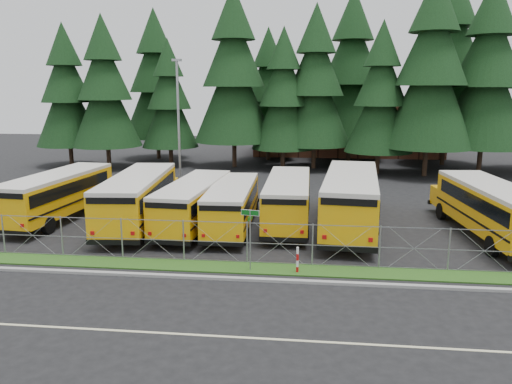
{
  "coord_description": "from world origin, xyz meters",
  "views": [
    {
      "loc": [
        1.87,
        -22.84,
        8.03
      ],
      "look_at": [
        -1.15,
        4.0,
        2.35
      ],
      "focal_mm": 35.0,
      "sensor_mm": 36.0,
      "label": 1
    }
  ],
  "objects_px": {
    "bus_6": "(351,201)",
    "street_sign": "(250,227)",
    "bus_4": "(233,206)",
    "light_standard": "(179,121)",
    "bus_0": "(61,196)",
    "bus_5": "(288,201)",
    "striped_bollard": "(297,260)",
    "bus_3": "(195,204)",
    "bus_east": "(488,210)",
    "bus_2": "(140,200)"
  },
  "relations": [
    {
      "from": "light_standard",
      "to": "bus_east",
      "type": "bearing_deg",
      "value": -27.95
    },
    {
      "from": "bus_0",
      "to": "bus_3",
      "type": "bearing_deg",
      "value": -0.93
    },
    {
      "from": "bus_5",
      "to": "bus_east",
      "type": "bearing_deg",
      "value": -7.75
    },
    {
      "from": "bus_east",
      "to": "light_standard",
      "type": "xyz_separation_m",
      "value": [
        -19.94,
        10.58,
        4.01
      ]
    },
    {
      "from": "bus_5",
      "to": "bus_6",
      "type": "distance_m",
      "value": 3.68
    },
    {
      "from": "street_sign",
      "to": "light_standard",
      "type": "xyz_separation_m",
      "value": [
        -7.73,
        17.21,
        3.47
      ]
    },
    {
      "from": "bus_east",
      "to": "light_standard",
      "type": "relative_size",
      "value": 1.12
    },
    {
      "from": "bus_3",
      "to": "light_standard",
      "type": "distance_m",
      "value": 11.77
    },
    {
      "from": "bus_4",
      "to": "light_standard",
      "type": "height_order",
      "value": "light_standard"
    },
    {
      "from": "bus_0",
      "to": "bus_2",
      "type": "bearing_deg",
      "value": -3.46
    },
    {
      "from": "bus_5",
      "to": "bus_east",
      "type": "distance_m",
      "value": 11.03
    },
    {
      "from": "bus_east",
      "to": "striped_bollard",
      "type": "distance_m",
      "value": 12.15
    },
    {
      "from": "bus_0",
      "to": "street_sign",
      "type": "bearing_deg",
      "value": -26.16
    },
    {
      "from": "bus_4",
      "to": "light_standard",
      "type": "xyz_separation_m",
      "value": [
        -5.88,
        10.42,
        4.2
      ]
    },
    {
      "from": "bus_2",
      "to": "bus_3",
      "type": "xyz_separation_m",
      "value": [
        3.38,
        -0.12,
        -0.16
      ]
    },
    {
      "from": "bus_east",
      "to": "light_standard",
      "type": "bearing_deg",
      "value": 146.32
    },
    {
      "from": "bus_east",
      "to": "striped_bollard",
      "type": "bearing_deg",
      "value": -152.34
    },
    {
      "from": "bus_0",
      "to": "bus_5",
      "type": "height_order",
      "value": "bus_0"
    },
    {
      "from": "street_sign",
      "to": "striped_bollard",
      "type": "height_order",
      "value": "street_sign"
    },
    {
      "from": "bus_6",
      "to": "street_sign",
      "type": "bearing_deg",
      "value": -117.77
    },
    {
      "from": "bus_3",
      "to": "bus_east",
      "type": "bearing_deg",
      "value": 3.07
    },
    {
      "from": "bus_6",
      "to": "striped_bollard",
      "type": "distance_m",
      "value": 8.08
    },
    {
      "from": "bus_0",
      "to": "bus_4",
      "type": "bearing_deg",
      "value": 0.12
    },
    {
      "from": "street_sign",
      "to": "striped_bollard",
      "type": "xyz_separation_m",
      "value": [
        2.09,
        -0.04,
        -1.43
      ]
    },
    {
      "from": "street_sign",
      "to": "light_standard",
      "type": "relative_size",
      "value": 0.28
    },
    {
      "from": "bus_east",
      "to": "bus_6",
      "type": "bearing_deg",
      "value": 167.69
    },
    {
      "from": "bus_4",
      "to": "light_standard",
      "type": "bearing_deg",
      "value": 118.02
    },
    {
      "from": "bus_4",
      "to": "striped_bollard",
      "type": "distance_m",
      "value": 7.92
    },
    {
      "from": "bus_3",
      "to": "bus_6",
      "type": "relative_size",
      "value": 0.84
    },
    {
      "from": "bus_5",
      "to": "street_sign",
      "type": "relative_size",
      "value": 3.82
    },
    {
      "from": "bus_3",
      "to": "bus_5",
      "type": "relative_size",
      "value": 0.97
    },
    {
      "from": "bus_6",
      "to": "striped_bollard",
      "type": "xyz_separation_m",
      "value": [
        -2.8,
        -7.51,
        -1.03
      ]
    },
    {
      "from": "bus_3",
      "to": "striped_bollard",
      "type": "distance_m",
      "value": 9.26
    },
    {
      "from": "bus_0",
      "to": "striped_bollard",
      "type": "xyz_separation_m",
      "value": [
        14.86,
        -7.77,
        -0.84
      ]
    },
    {
      "from": "bus_4",
      "to": "bus_6",
      "type": "xyz_separation_m",
      "value": [
        6.75,
        0.68,
        0.32
      ]
    },
    {
      "from": "street_sign",
      "to": "light_standard",
      "type": "bearing_deg",
      "value": 114.2
    },
    {
      "from": "bus_0",
      "to": "bus_3",
      "type": "relative_size",
      "value": 1.06
    },
    {
      "from": "bus_3",
      "to": "bus_east",
      "type": "height_order",
      "value": "bus_east"
    },
    {
      "from": "bus_0",
      "to": "bus_east",
      "type": "distance_m",
      "value": 25.0
    },
    {
      "from": "bus_4",
      "to": "street_sign",
      "type": "height_order",
      "value": "street_sign"
    },
    {
      "from": "bus_2",
      "to": "bus_4",
      "type": "height_order",
      "value": "bus_2"
    },
    {
      "from": "bus_3",
      "to": "bus_4",
      "type": "relative_size",
      "value": 1.04
    },
    {
      "from": "bus_east",
      "to": "striped_bollard",
      "type": "height_order",
      "value": "bus_east"
    },
    {
      "from": "bus_0",
      "to": "light_standard",
      "type": "bearing_deg",
      "value": 67.06
    },
    {
      "from": "bus_2",
      "to": "bus_4",
      "type": "xyz_separation_m",
      "value": [
        5.6,
        -0.14,
        -0.22
      ]
    },
    {
      "from": "bus_2",
      "to": "striped_bollard",
      "type": "bearing_deg",
      "value": -41.17
    },
    {
      "from": "bus_4",
      "to": "bus_5",
      "type": "relative_size",
      "value": 0.93
    },
    {
      "from": "striped_bollard",
      "to": "bus_2",
      "type": "bearing_deg",
      "value": 143.85
    },
    {
      "from": "bus_east",
      "to": "street_sign",
      "type": "xyz_separation_m",
      "value": [
        -12.21,
        -6.63,
        0.55
      ]
    },
    {
      "from": "bus_6",
      "to": "bus_east",
      "type": "bearing_deg",
      "value": -1.09
    }
  ]
}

